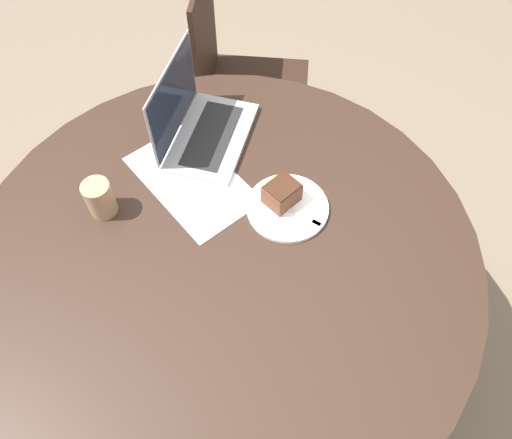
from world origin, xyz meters
name	(u,v)px	position (x,y,z in m)	size (l,w,h in m)	color
ground_plane	(234,345)	(0.00, 0.00, 0.00)	(12.00, 12.00, 0.00)	#6B5B4C
dining_table	(225,264)	(0.00, 0.00, 0.67)	(1.38, 1.38, 0.76)	black
chair	(240,85)	(0.91, -0.26, 0.49)	(0.54, 0.54, 0.95)	black
paper_document	(191,180)	(0.25, 0.04, 0.76)	(0.45, 0.37, 0.00)	white
plate	(287,207)	(0.08, -0.20, 0.77)	(0.23, 0.23, 0.01)	white
cake_slice	(282,193)	(0.10, -0.19, 0.81)	(0.11, 0.12, 0.07)	brown
fork	(300,215)	(0.04, -0.23, 0.78)	(0.14, 0.13, 0.00)	silver
coffee_glass	(100,198)	(0.21, 0.29, 0.82)	(0.08, 0.08, 0.11)	#997556
laptop	(201,126)	(0.41, -0.02, 0.81)	(0.40, 0.36, 0.26)	gray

